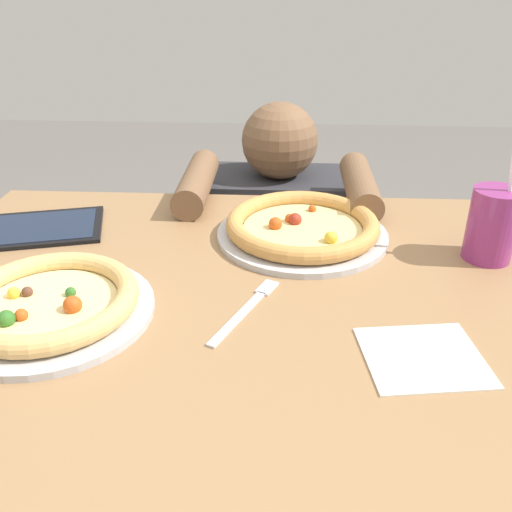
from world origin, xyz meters
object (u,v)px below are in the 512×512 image
tablet (41,228)px  diner_seated (277,279)px  pizza_near (49,304)px  pizza_far (302,228)px  fork (248,308)px  drink_cup_colored (492,224)px

tablet → diner_seated: (0.47, 0.42, -0.35)m
pizza_near → pizza_far: (0.39, 0.29, 0.00)m
pizza_far → fork: size_ratio=1.74×
pizza_far → fork: 0.28m
pizza_near → tablet: 0.33m
diner_seated → pizza_near: bearing=-115.2°
fork → tablet: tablet is taller
tablet → drink_cup_colored: bearing=-4.7°
drink_cup_colored → diner_seated: size_ratio=0.25×
diner_seated → pizza_far: bearing=-83.0°
diner_seated → fork: bearing=-93.1°
pizza_near → pizza_far: bearing=37.1°
drink_cup_colored → tablet: (-0.86, 0.07, -0.06)m
drink_cup_colored → diner_seated: (-0.39, 0.49, -0.41)m
fork → pizza_near: bearing=-173.5°
pizza_far → drink_cup_colored: 0.34m
pizza_near → fork: bearing=6.5°
drink_cup_colored → pizza_near: bearing=-162.6°
fork → tablet: 0.51m
pizza_far → diner_seated: bearing=97.0°
pizza_far → fork: pizza_far is taller
pizza_far → diner_seated: 0.56m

